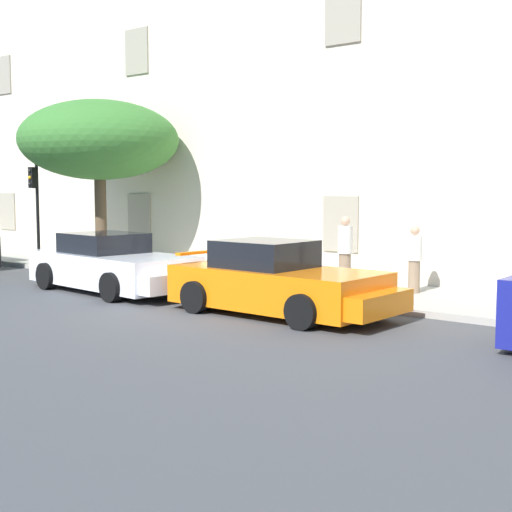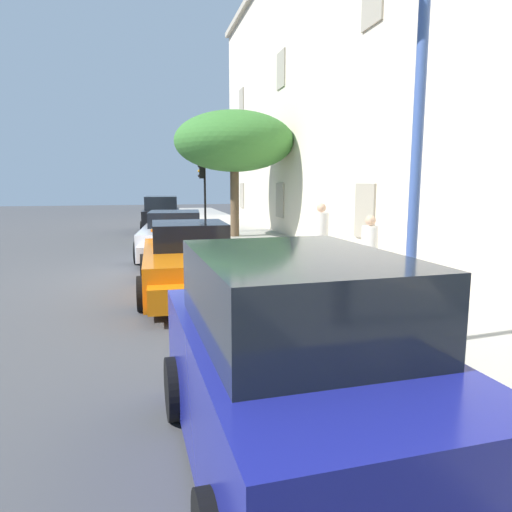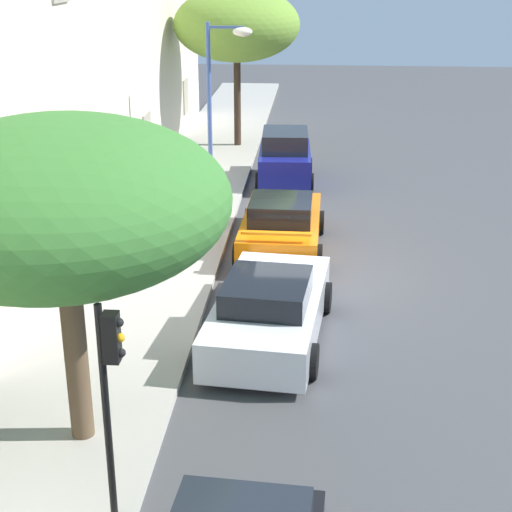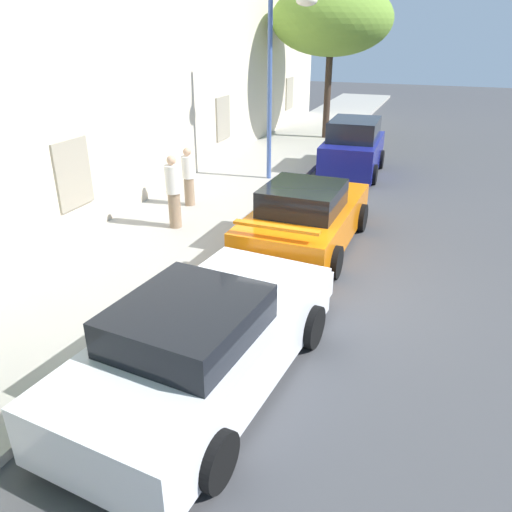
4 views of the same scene
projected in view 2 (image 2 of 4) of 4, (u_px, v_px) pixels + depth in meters
The scene contains 12 objects.
ground_plane at pixel (155, 279), 11.52m from camera, with size 80.00×80.00×0.00m, color #444447.
sidewalk at pixel (305, 269), 12.43m from camera, with size 60.00×3.46×0.14m, color #A8A399.
building_facade at pixel (455, 45), 12.47m from camera, with size 40.45×5.40×12.11m.
sportscar_red_lead at pixel (175, 237), 14.84m from camera, with size 5.27×2.59×1.44m.
sportscar_yellow_flank at pixel (191, 264), 9.90m from camera, with size 4.84×2.29×1.50m.
hatchback_parked at pixel (162, 215), 22.69m from camera, with size 3.96×2.10×1.72m.
hatchback_distant at pixel (294, 372), 3.79m from camera, with size 3.59×2.02×1.82m.
tree_near_kerb at pixel (234, 142), 18.83m from camera, with size 4.90×4.90×5.12m.
traffic_light at pixel (203, 184), 20.66m from camera, with size 0.22×0.36×3.20m.
street_lamp at pixel (390, 59), 5.65m from camera, with size 0.44×1.42×5.36m.
pedestrian_admiring at pixel (369, 252), 9.65m from camera, with size 0.48×0.48×1.57m.
pedestrian_strolling at pixel (321, 239), 11.06m from camera, with size 0.44×0.44×1.75m.
Camera 2 is at (11.56, -0.23, 2.37)m, focal length 32.31 mm.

